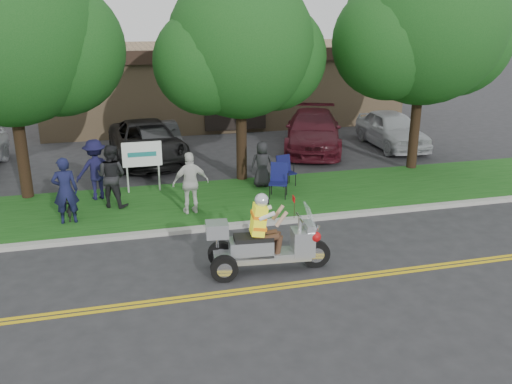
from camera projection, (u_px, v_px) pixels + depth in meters
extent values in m
plane|color=#28282B|center=(293.00, 274.00, 12.30)|extent=(120.00, 120.00, 0.00)
cube|color=gold|center=(301.00, 286.00, 11.76)|extent=(60.00, 0.10, 0.01)
cube|color=gold|center=(299.00, 282.00, 11.91)|extent=(60.00, 0.10, 0.01)
cube|color=#A8A89E|center=(258.00, 223.00, 15.08)|extent=(60.00, 0.25, 0.12)
cube|color=#164913|center=(241.00, 199.00, 17.05)|extent=(60.00, 4.00, 0.10)
cube|color=#9E7F5B|center=(219.00, 82.00, 29.58)|extent=(18.00, 8.00, 4.00)
cube|color=black|center=(235.00, 56.00, 25.33)|extent=(18.00, 0.30, 0.60)
cylinder|color=#332114|center=(19.00, 128.00, 16.44)|extent=(0.36, 0.36, 4.59)
sphere|color=#154916|center=(5.00, 33.00, 15.55)|extent=(5.40, 5.40, 5.40)
sphere|color=#154916|center=(57.00, 49.00, 16.31)|extent=(4.05, 4.05, 4.05)
cylinder|color=#332114|center=(241.00, 122.00, 18.36)|extent=(0.36, 0.36, 4.20)
sphere|color=#154916|center=(241.00, 44.00, 17.55)|extent=(4.80, 4.80, 4.80)
sphere|color=#154916|center=(273.00, 57.00, 18.26)|extent=(3.60, 3.60, 3.60)
sphere|color=#154916|center=(206.00, 62.00, 17.25)|extent=(3.36, 3.36, 3.36)
cylinder|color=#332114|center=(417.00, 107.00, 19.65)|extent=(0.36, 0.36, 4.76)
sphere|color=#154916|center=(425.00, 24.00, 18.73)|extent=(5.60, 5.60, 5.60)
sphere|color=#154916|center=(453.00, 38.00, 19.50)|extent=(4.20, 4.20, 4.20)
sphere|color=#154916|center=(389.00, 42.00, 18.40)|extent=(3.92, 3.92, 3.92)
cylinder|color=silver|center=(128.00, 179.00, 17.37)|extent=(0.06, 0.06, 1.10)
cylinder|color=silver|center=(159.00, 177.00, 17.61)|extent=(0.06, 0.06, 1.10)
cube|color=white|center=(142.00, 154.00, 17.23)|extent=(1.25, 0.06, 0.80)
cylinder|color=black|center=(316.00, 254.00, 12.55)|extent=(0.66, 0.22, 0.65)
cylinder|color=black|center=(224.00, 269.00, 11.87)|extent=(0.62, 0.22, 0.61)
cylinder|color=black|center=(221.00, 254.00, 12.60)|extent=(0.62, 0.22, 0.61)
cube|color=#ADB1B7|center=(265.00, 256.00, 12.36)|extent=(2.11, 0.71, 0.20)
cube|color=#ADB1B7|center=(251.00, 247.00, 12.24)|extent=(1.02, 0.60, 0.38)
cube|color=black|center=(253.00, 238.00, 12.17)|extent=(0.91, 0.54, 0.11)
cube|color=#ADB1B7|center=(303.00, 242.00, 12.40)|extent=(0.54, 0.57, 0.60)
cube|color=silver|center=(310.00, 216.00, 12.22)|extent=(0.26, 0.52, 0.53)
cube|color=#ADB1B7|center=(217.00, 229.00, 11.97)|extent=(0.53, 0.50, 0.33)
sphere|color=#B20C0F|center=(315.00, 236.00, 12.23)|extent=(0.24, 0.24, 0.24)
cube|color=#FCFD1A|center=(259.00, 220.00, 12.05)|extent=(0.42, 0.47, 0.71)
sphere|color=silver|center=(262.00, 200.00, 11.92)|extent=(0.32, 0.32, 0.32)
cylinder|color=black|center=(270.00, 192.00, 16.83)|extent=(0.03, 0.03, 0.45)
cylinder|color=black|center=(285.00, 193.00, 16.76)|extent=(0.03, 0.03, 0.45)
cylinder|color=black|center=(272.00, 188.00, 17.25)|extent=(0.03, 0.03, 0.45)
cylinder|color=black|center=(287.00, 189.00, 17.18)|extent=(0.03, 0.03, 0.45)
cube|color=#10134B|center=(278.00, 183.00, 16.93)|extent=(0.71, 0.69, 0.04)
cube|color=#10134B|center=(279.00, 172.00, 17.06)|extent=(0.58, 0.37, 0.60)
cylinder|color=black|center=(284.00, 182.00, 17.90)|extent=(0.03, 0.03, 0.42)
cylinder|color=black|center=(296.00, 180.00, 18.10)|extent=(0.03, 0.03, 0.42)
cylinder|color=black|center=(278.00, 179.00, 18.25)|extent=(0.03, 0.03, 0.42)
cylinder|color=black|center=(289.00, 177.00, 18.45)|extent=(0.03, 0.03, 0.42)
cube|color=#0D0F3E|center=(287.00, 173.00, 18.11)|extent=(0.61, 0.58, 0.04)
cube|color=#0D0F3E|center=(283.00, 163.00, 18.21)|extent=(0.54, 0.27, 0.57)
imported|color=#15173A|center=(65.00, 190.00, 14.74)|extent=(0.70, 0.48, 1.86)
imported|color=black|center=(111.00, 176.00, 16.00)|extent=(1.15, 1.07, 1.89)
imported|color=silver|center=(191.00, 183.00, 15.48)|extent=(1.10, 0.55, 1.80)
imported|color=#16153B|center=(96.00, 169.00, 16.67)|extent=(1.34, 0.96, 1.88)
imported|color=black|center=(262.00, 164.00, 17.91)|extent=(0.83, 0.62, 1.53)
imported|color=black|center=(71.00, 206.00, 14.98)|extent=(0.37, 0.29, 0.88)
imported|color=#272729|center=(159.00, 142.00, 21.63)|extent=(1.78, 4.44, 1.44)
imported|color=black|center=(147.00, 142.00, 21.38)|extent=(3.02, 5.79, 1.56)
imported|color=#47101A|center=(313.00, 131.00, 23.11)|extent=(4.11, 6.08, 1.64)
imported|color=#ADB1B5|center=(392.00, 129.00, 23.59)|extent=(2.11, 4.74, 1.59)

